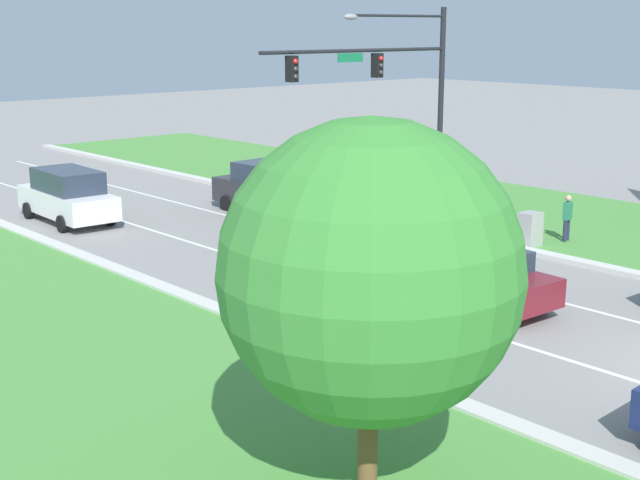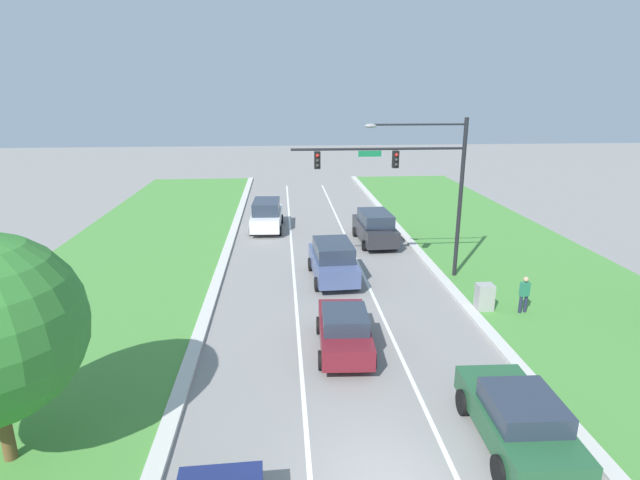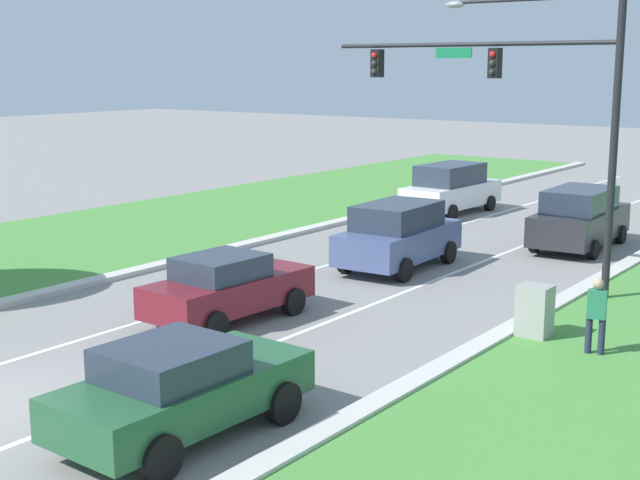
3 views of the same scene
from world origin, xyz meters
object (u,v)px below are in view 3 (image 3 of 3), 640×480
object	(u,v)px
pedestrian	(596,314)
traffic_signal_mast	(526,90)
slate_blue_suv	(398,235)
utility_cabinet	(535,312)
burgundy_sedan	(227,287)
charcoal_suv	(580,218)
forest_sedan	(181,388)
white_suv	(451,188)

from	to	relation	value
pedestrian	traffic_signal_mast	bearing A→B (deg)	-64.16
slate_blue_suv	pedestrian	world-z (taller)	slate_blue_suv
utility_cabinet	pedestrian	distance (m)	1.62
burgundy_sedan	pedestrian	xyz separation A→B (m)	(7.97, 2.50, 0.11)
charcoal_suv	pedestrian	world-z (taller)	charcoal_suv
slate_blue_suv	utility_cabinet	world-z (taller)	slate_blue_suv
burgundy_sedan	charcoal_suv	size ratio (longest dim) A/B	0.87
charcoal_suv	burgundy_sedan	bearing A→B (deg)	-107.39
forest_sedan	utility_cabinet	distance (m)	8.77
forest_sedan	traffic_signal_mast	bearing A→B (deg)	90.48
utility_cabinet	charcoal_suv	bearing A→B (deg)	105.30
burgundy_sedan	forest_sedan	xyz separation A→B (m)	(3.93, -5.46, 0.01)
charcoal_suv	pedestrian	distance (m)	11.71
forest_sedan	white_suv	distance (m)	23.71
white_suv	charcoal_suv	bearing A→B (deg)	-26.82
charcoal_suv	traffic_signal_mast	bearing A→B (deg)	-86.84
burgundy_sedan	charcoal_suv	bearing A→B (deg)	77.74
forest_sedan	burgundy_sedan	bearing A→B (deg)	127.41
white_suv	forest_sedan	bearing A→B (deg)	-70.20
burgundy_sedan	charcoal_suv	world-z (taller)	charcoal_suv
forest_sedan	charcoal_suv	size ratio (longest dim) A/B	0.89
traffic_signal_mast	burgundy_sedan	bearing A→B (deg)	-120.42
slate_blue_suv	utility_cabinet	distance (m)	7.46
slate_blue_suv	utility_cabinet	size ratio (longest dim) A/B	3.86
burgundy_sedan	white_suv	xyz separation A→B (m)	(-3.21, 17.15, 0.21)
white_suv	charcoal_suv	xyz separation A→B (m)	(6.81, -3.79, -0.01)
traffic_signal_mast	forest_sedan	distance (m)	13.38
charcoal_suv	utility_cabinet	world-z (taller)	charcoal_suv
white_suv	utility_cabinet	world-z (taller)	white_suv
burgundy_sedan	slate_blue_suv	bearing A→B (deg)	90.17
utility_cabinet	forest_sedan	bearing A→B (deg)	-106.68
utility_cabinet	pedestrian	bearing A→B (deg)	-16.16
pedestrian	burgundy_sedan	bearing A→B (deg)	4.14
burgundy_sedan	forest_sedan	distance (m)	6.73
traffic_signal_mast	charcoal_suv	world-z (taller)	traffic_signal_mast
traffic_signal_mast	white_suv	size ratio (longest dim) A/B	1.63
white_suv	traffic_signal_mast	bearing A→B (deg)	-51.23
forest_sedan	charcoal_suv	xyz separation A→B (m)	(-0.33, 18.82, 0.18)
forest_sedan	white_suv	world-z (taller)	white_suv
burgundy_sedan	traffic_signal_mast	bearing A→B (deg)	62.37
traffic_signal_mast	utility_cabinet	bearing A→B (deg)	-61.80
slate_blue_suv	charcoal_suv	xyz separation A→B (m)	(3.26, 6.17, 0.00)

